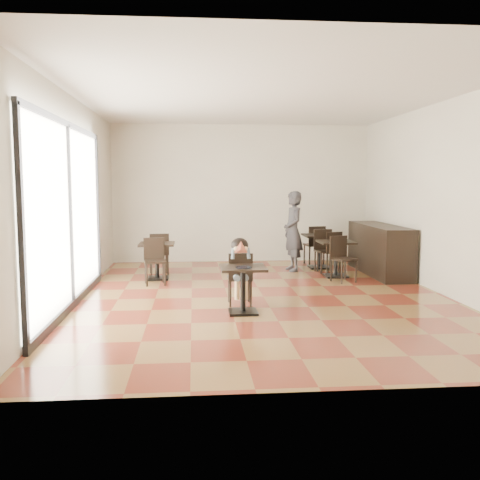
{
  "coord_description": "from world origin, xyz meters",
  "views": [
    {
      "loc": [
        -1.13,
        -8.54,
        1.87
      ],
      "look_at": [
        -0.43,
        -0.57,
        1.0
      ],
      "focal_mm": 40.0,
      "sensor_mm": 36.0,
      "label": 1
    }
  ],
  "objects": [
    {
      "name": "child_table",
      "position": [
        -0.43,
        -1.07,
        0.34
      ],
      "size": [
        0.64,
        0.64,
        0.67
      ],
      "primitive_type": null,
      "color": "black",
      "rests_on": "floor"
    },
    {
      "name": "chair_left_b",
      "position": [
        -1.84,
        1.19,
        0.42
      ],
      "size": [
        0.43,
        0.43,
        0.85
      ],
      "primitive_type": null,
      "rotation": [
        0.0,
        0.0,
        0.15
      ],
      "color": "black",
      "rests_on": "floor"
    },
    {
      "name": "cafe_table_left",
      "position": [
        -1.84,
        1.74,
        0.35
      ],
      "size": [
        0.76,
        0.76,
        0.7
      ],
      "primitive_type": null,
      "rotation": [
        0.0,
        0.0,
        0.15
      ],
      "color": "black",
      "rests_on": "floor"
    },
    {
      "name": "cafe_table_back",
      "position": [
        1.6,
        2.79,
        0.37
      ],
      "size": [
        0.79,
        0.79,
        0.73
      ],
      "primitive_type": null,
      "rotation": [
        0.0,
        0.0,
        0.15
      ],
      "color": "black",
      "rests_on": "floor"
    },
    {
      "name": "chair_left_a",
      "position": [
        -1.84,
        2.29,
        0.42
      ],
      "size": [
        0.43,
        0.43,
        0.85
      ],
      "primitive_type": null,
      "rotation": [
        0.0,
        0.0,
        3.29
      ],
      "color": "black",
      "rests_on": "floor"
    },
    {
      "name": "chair_mid_a",
      "position": [
        1.67,
        2.26,
        0.43
      ],
      "size": [
        0.5,
        0.5,
        0.85
      ],
      "primitive_type": null,
      "rotation": [
        0.0,
        0.0,
        3.52
      ],
      "color": "black",
      "rests_on": "floor"
    },
    {
      "name": "wall_left",
      "position": [
        -3.0,
        0.0,
        1.6
      ],
      "size": [
        0.01,
        8.0,
        3.2
      ],
      "primitive_type": "cube",
      "color": "beige",
      "rests_on": "floor"
    },
    {
      "name": "child_chair",
      "position": [
        -0.43,
        -0.52,
        0.41
      ],
      "size": [
        0.36,
        0.36,
        0.81
      ],
      "primitive_type": null,
      "rotation": [
        0.0,
        0.0,
        3.14
      ],
      "color": "black",
      "rests_on": "floor"
    },
    {
      "name": "chair_mid_b",
      "position": [
        1.67,
        1.16,
        0.43
      ],
      "size": [
        0.5,
        0.5,
        0.85
      ],
      "primitive_type": null,
      "rotation": [
        0.0,
        0.0,
        0.38
      ],
      "color": "black",
      "rests_on": "floor"
    },
    {
      "name": "chair_back_a",
      "position": [
        1.6,
        3.34,
        0.44
      ],
      "size": [
        0.45,
        0.45,
        0.88
      ],
      "primitive_type": null,
      "rotation": [
        0.0,
        0.0,
        3.29
      ],
      "color": "black",
      "rests_on": "floor"
    },
    {
      "name": "floor",
      "position": [
        0.0,
        0.0,
        0.0
      ],
      "size": [
        6.0,
        8.0,
        0.01
      ],
      "primitive_type": "cube",
      "color": "brown",
      "rests_on": "ground"
    },
    {
      "name": "chair_back_b",
      "position": [
        1.6,
        2.24,
        0.44
      ],
      "size": [
        0.45,
        0.45,
        0.88
      ],
      "primitive_type": null,
      "rotation": [
        0.0,
        0.0,
        0.15
      ],
      "color": "black",
      "rests_on": "floor"
    },
    {
      "name": "storefront_window",
      "position": [
        -2.97,
        -0.5,
        1.4
      ],
      "size": [
        0.04,
        4.5,
        2.6
      ],
      "primitive_type": "cube",
      "color": "white",
      "rests_on": "floor"
    },
    {
      "name": "wall_front",
      "position": [
        0.0,
        -4.0,
        1.6
      ],
      "size": [
        6.0,
        0.01,
        3.2
      ],
      "primitive_type": "cube",
      "color": "beige",
      "rests_on": "floor"
    },
    {
      "name": "wall_back",
      "position": [
        0.0,
        4.0,
        1.6
      ],
      "size": [
        6.0,
        0.01,
        3.2
      ],
      "primitive_type": "cube",
      "color": "beige",
      "rests_on": "floor"
    },
    {
      "name": "ceiling",
      "position": [
        0.0,
        0.0,
        3.2
      ],
      "size": [
        6.0,
        8.0,
        0.01
      ],
      "primitive_type": "cube",
      "color": "silver",
      "rests_on": "floor"
    },
    {
      "name": "pizza_slice",
      "position": [
        -0.43,
        -0.71,
        0.88
      ],
      "size": [
        0.24,
        0.18,
        0.05
      ],
      "primitive_type": null,
      "color": "tan",
      "rests_on": "child"
    },
    {
      "name": "service_counter",
      "position": [
        2.65,
        2.0,
        0.5
      ],
      "size": [
        0.6,
        2.4,
        1.0
      ],
      "primitive_type": "cube",
      "color": "black",
      "rests_on": "floor"
    },
    {
      "name": "plate",
      "position": [
        -0.43,
        -1.17,
        0.68
      ],
      "size": [
        0.23,
        0.23,
        0.01
      ],
      "primitive_type": "cylinder",
      "color": "black",
      "rests_on": "child_table"
    },
    {
      "name": "wall_right",
      "position": [
        3.0,
        0.0,
        1.6
      ],
      "size": [
        0.01,
        8.0,
        3.2
      ],
      "primitive_type": "cube",
      "color": "beige",
      "rests_on": "floor"
    },
    {
      "name": "cafe_table_mid",
      "position": [
        1.67,
        1.71,
        0.36
      ],
      "size": [
        0.87,
        0.87,
        0.71
      ],
      "primitive_type": null,
      "rotation": [
        0.0,
        0.0,
        0.38
      ],
      "color": "black",
      "rests_on": "floor"
    },
    {
      "name": "adult_patron",
      "position": [
        0.95,
        2.49,
        0.84
      ],
      "size": [
        0.49,
        0.67,
        1.68
      ],
      "primitive_type": "imported",
      "rotation": [
        0.0,
        0.0,
        -1.42
      ],
      "color": "#353439",
      "rests_on": "floor"
    },
    {
      "name": "child",
      "position": [
        -0.43,
        -0.52,
        0.51
      ],
      "size": [
        0.36,
        0.51,
        1.02
      ],
      "primitive_type": null,
      "color": "slate",
      "rests_on": "child_chair"
    }
  ]
}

